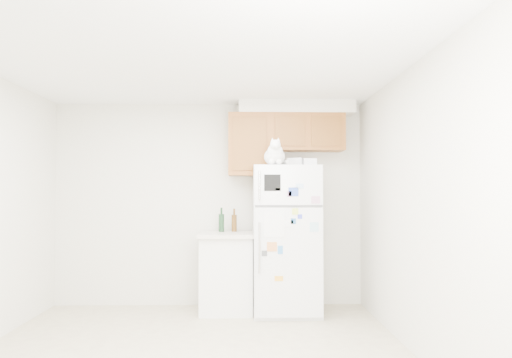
{
  "coord_description": "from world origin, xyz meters",
  "views": [
    {
      "loc": [
        0.45,
        -3.71,
        1.39
      ],
      "look_at": [
        0.58,
        1.55,
        1.55
      ],
      "focal_mm": 32.0,
      "sensor_mm": 36.0,
      "label": 1
    }
  ],
  "objects_px": {
    "storage_box_back": "(296,162)",
    "storage_box_front": "(310,162)",
    "cat": "(275,155)",
    "bottle_green": "(221,220)",
    "base_counter": "(227,272)",
    "bottle_amber": "(234,220)",
    "refrigerator": "(286,239)"
  },
  "relations": [
    {
      "from": "base_counter",
      "to": "bottle_green",
      "type": "xyz_separation_m",
      "value": [
        -0.07,
        0.14,
        0.6
      ]
    },
    {
      "from": "storage_box_back",
      "to": "storage_box_front",
      "type": "bearing_deg",
      "value": -2.5
    },
    {
      "from": "refrigerator",
      "to": "storage_box_front",
      "type": "bearing_deg",
      "value": -5.79
    },
    {
      "from": "base_counter",
      "to": "storage_box_front",
      "type": "height_order",
      "value": "storage_box_front"
    },
    {
      "from": "refrigerator",
      "to": "bottle_green",
      "type": "xyz_separation_m",
      "value": [
        -0.76,
        0.21,
        0.21
      ]
    },
    {
      "from": "base_counter",
      "to": "bottle_amber",
      "type": "bearing_deg",
      "value": 63.1
    },
    {
      "from": "cat",
      "to": "storage_box_front",
      "type": "xyz_separation_m",
      "value": [
        0.42,
        0.21,
        -0.07
      ]
    },
    {
      "from": "refrigerator",
      "to": "cat",
      "type": "bearing_deg",
      "value": -120.72
    },
    {
      "from": "storage_box_back",
      "to": "bottle_green",
      "type": "height_order",
      "value": "storage_box_back"
    },
    {
      "from": "cat",
      "to": "bottle_green",
      "type": "bearing_deg",
      "value": 143.8
    },
    {
      "from": "refrigerator",
      "to": "cat",
      "type": "distance_m",
      "value": 1.0
    },
    {
      "from": "base_counter",
      "to": "bottle_amber",
      "type": "relative_size",
      "value": 3.31
    },
    {
      "from": "cat",
      "to": "bottle_green",
      "type": "distance_m",
      "value": 1.07
    },
    {
      "from": "storage_box_front",
      "to": "bottle_amber",
      "type": "distance_m",
      "value": 1.15
    },
    {
      "from": "cat",
      "to": "storage_box_front",
      "type": "distance_m",
      "value": 0.48
    },
    {
      "from": "storage_box_back",
      "to": "storage_box_front",
      "type": "xyz_separation_m",
      "value": [
        0.16,
        -0.08,
        -0.01
      ]
    },
    {
      "from": "bottle_amber",
      "to": "storage_box_front",
      "type": "bearing_deg",
      "value": -16.5
    },
    {
      "from": "base_counter",
      "to": "bottle_amber",
      "type": "distance_m",
      "value": 0.62
    },
    {
      "from": "bottle_green",
      "to": "storage_box_back",
      "type": "bearing_deg",
      "value": -10.35
    },
    {
      "from": "refrigerator",
      "to": "bottle_green",
      "type": "height_order",
      "value": "refrigerator"
    },
    {
      "from": "storage_box_back",
      "to": "storage_box_front",
      "type": "relative_size",
      "value": 1.2
    },
    {
      "from": "storage_box_front",
      "to": "refrigerator",
      "type": "bearing_deg",
      "value": 175.13
    },
    {
      "from": "base_counter",
      "to": "bottle_amber",
      "type": "xyz_separation_m",
      "value": [
        0.08,
        0.16,
        0.6
      ]
    },
    {
      "from": "base_counter",
      "to": "storage_box_front",
      "type": "relative_size",
      "value": 6.13
    },
    {
      "from": "base_counter",
      "to": "storage_box_back",
      "type": "bearing_deg",
      "value": -1.65
    },
    {
      "from": "base_counter",
      "to": "cat",
      "type": "relative_size",
      "value": 2.16
    },
    {
      "from": "refrigerator",
      "to": "storage_box_front",
      "type": "relative_size",
      "value": 11.33
    },
    {
      "from": "bottle_amber",
      "to": "refrigerator",
      "type": "bearing_deg",
      "value": -21.1
    },
    {
      "from": "storage_box_back",
      "to": "bottle_amber",
      "type": "relative_size",
      "value": 0.65
    },
    {
      "from": "base_counter",
      "to": "storage_box_front",
      "type": "bearing_deg",
      "value": -6.01
    },
    {
      "from": "cat",
      "to": "bottle_amber",
      "type": "height_order",
      "value": "cat"
    },
    {
      "from": "storage_box_back",
      "to": "bottle_green",
      "type": "bearing_deg",
      "value": -166.1
    }
  ]
}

